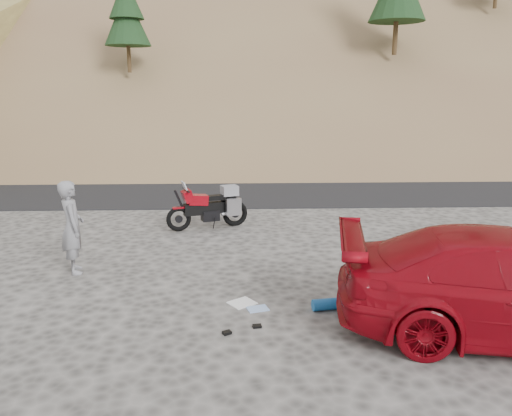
{
  "coord_description": "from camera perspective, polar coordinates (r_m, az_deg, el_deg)",
  "views": [
    {
      "loc": [
        0.71,
        -8.86,
        3.43
      ],
      "look_at": [
        1.09,
        1.41,
        1.0
      ],
      "focal_mm": 35.0,
      "sensor_mm": 36.0,
      "label": 1
    }
  ],
  "objects": [
    {
      "name": "road",
      "position": [
        18.2,
        -4.31,
        2.4
      ],
      "size": [
        120.0,
        7.0,
        0.05
      ],
      "primitive_type": "cube",
      "color": "black",
      "rests_on": "ground"
    },
    {
      "name": "ground",
      "position": [
        9.53,
        -6.3,
        -7.88
      ],
      "size": [
        140.0,
        140.0,
        0.0
      ],
      "primitive_type": "plane",
      "color": "#3E3C39",
      "rests_on": "ground"
    },
    {
      "name": "hillside",
      "position": [
        50.33,
        -3.18,
        22.01
      ],
      "size": [
        120.0,
        73.0,
        46.72
      ],
      "color": "brown",
      "rests_on": "ground"
    },
    {
      "name": "gear_blue_cloth",
      "position": [
        8.18,
        0.19,
        -11.43
      ],
      "size": [
        0.39,
        0.32,
        0.01
      ],
      "primitive_type": "cube",
      "rotation": [
        0.0,
        0.0,
        0.28
      ],
      "color": "#93B2E4",
      "rests_on": "ground"
    },
    {
      "name": "gear_glove_a",
      "position": [
        7.6,
        0.12,
        -13.35
      ],
      "size": [
        0.14,
        0.11,
        0.04
      ],
      "primitive_type": "cube",
      "rotation": [
        0.0,
        0.0,
        0.13
      ],
      "color": "black",
      "rests_on": "ground"
    },
    {
      "name": "motorcycle",
      "position": [
        12.69,
        -5.12,
        0.1
      ],
      "size": [
        2.05,
        1.03,
        1.27
      ],
      "rotation": [
        0.0,
        0.0,
        0.35
      ],
      "color": "black",
      "rests_on": "ground"
    },
    {
      "name": "gear_blue_mat",
      "position": [
        8.2,
        8.1,
        -10.83
      ],
      "size": [
        0.49,
        0.26,
        0.19
      ],
      "primitive_type": "cylinder",
      "rotation": [
        0.0,
        1.57,
        0.16
      ],
      "color": "#19589B",
      "rests_on": "ground"
    },
    {
      "name": "gear_glove_b",
      "position": [
        7.43,
        -3.34,
        -14.03
      ],
      "size": [
        0.15,
        0.14,
        0.04
      ],
      "primitive_type": "cube",
      "rotation": [
        0.0,
        0.0,
        0.5
      ],
      "color": "black",
      "rests_on": "ground"
    },
    {
      "name": "gear_funnel",
      "position": [
        8.45,
        14.33,
        -10.38
      ],
      "size": [
        0.15,
        0.15,
        0.19
      ],
      "primitive_type": "cone",
      "rotation": [
        0.0,
        0.0,
        -0.06
      ],
      "color": "#A82B0B",
      "rests_on": "ground"
    },
    {
      "name": "gear_bottle",
      "position": [
        8.41,
        14.02,
        -10.4
      ],
      "size": [
        0.08,
        0.08,
        0.21
      ],
      "primitive_type": "cylinder",
      "rotation": [
        0.0,
        0.0,
        -0.13
      ],
      "color": "#19589B",
      "rests_on": "ground"
    },
    {
      "name": "gear_white_cloth",
      "position": [
        8.38,
        -1.61,
        -10.79
      ],
      "size": [
        0.53,
        0.52,
        0.01
      ],
      "primitive_type": "cube",
      "rotation": [
        0.0,
        0.0,
        0.62
      ],
      "color": "white",
      "rests_on": "ground"
    },
    {
      "name": "man",
      "position": [
        10.36,
        -19.87,
        -6.85
      ],
      "size": [
        0.64,
        0.77,
        1.79
      ],
      "primitive_type": "imported",
      "rotation": [
        0.0,
        0.0,
        1.96
      ],
      "color": "gray",
      "rests_on": "ground"
    }
  ]
}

